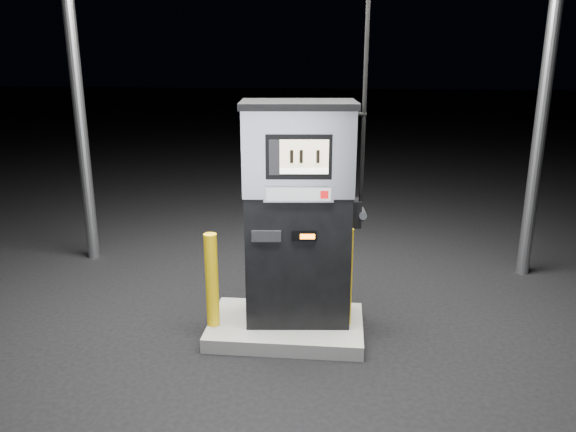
{
  "coord_description": "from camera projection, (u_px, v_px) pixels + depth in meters",
  "views": [
    {
      "loc": [
        0.54,
        -5.32,
        2.88
      ],
      "look_at": [
        0.02,
        0.0,
        1.3
      ],
      "focal_mm": 35.0,
      "sensor_mm": 36.0,
      "label": 1
    }
  ],
  "objects": [
    {
      "name": "pump_island",
      "position": [
        286.0,
        327.0,
        5.92
      ],
      "size": [
        1.6,
        1.0,
        0.15
      ],
      "primitive_type": "cube",
      "color": "slate",
      "rests_on": "ground"
    },
    {
      "name": "ground",
      "position": [
        286.0,
        333.0,
        5.94
      ],
      "size": [
        80.0,
        80.0,
        0.0
      ],
      "primitive_type": "plane",
      "color": "black",
      "rests_on": "ground"
    },
    {
      "name": "bollard_right",
      "position": [
        346.0,
        277.0,
        5.69
      ],
      "size": [
        0.17,
        0.17,
        1.03
      ],
      "primitive_type": "cylinder",
      "rotation": [
        0.0,
        0.0,
        -0.33
      ],
      "color": "yellow",
      "rests_on": "pump_island"
    },
    {
      "name": "bollard_left",
      "position": [
        212.0,
        280.0,
        5.68
      ],
      "size": [
        0.15,
        0.15,
        0.99
      ],
      "primitive_type": "cylinder",
      "rotation": [
        0.0,
        0.0,
        -0.19
      ],
      "color": "yellow",
      "rests_on": "pump_island"
    },
    {
      "name": "fuel_dispenser",
      "position": [
        298.0,
        212.0,
        5.65
      ],
      "size": [
        1.27,
        0.77,
        4.7
      ],
      "rotation": [
        0.0,
        0.0,
        0.09
      ],
      "color": "black",
      "rests_on": "pump_island"
    }
  ]
}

